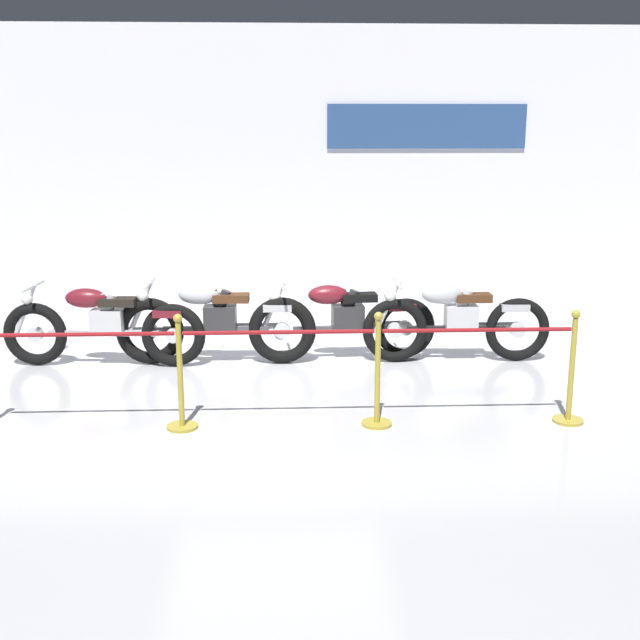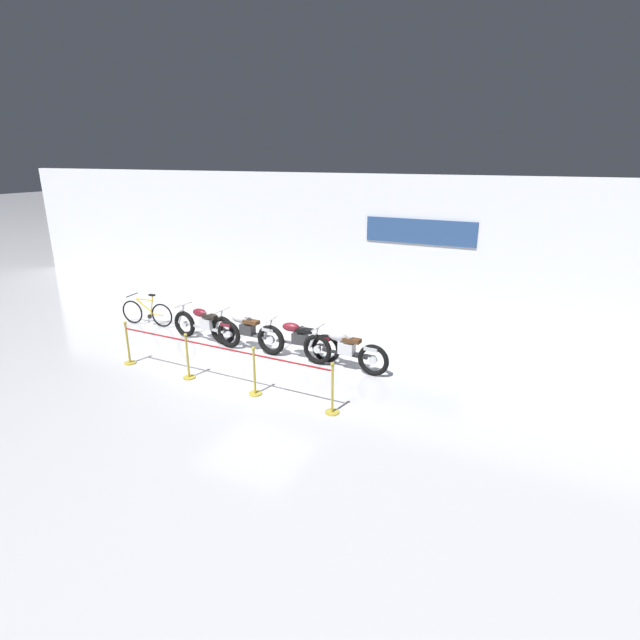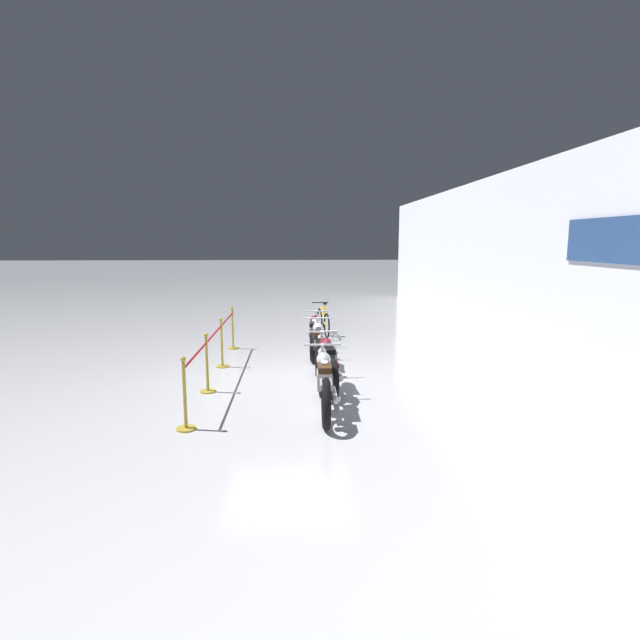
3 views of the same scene
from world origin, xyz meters
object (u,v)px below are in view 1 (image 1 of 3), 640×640
stanchion_mid_left (181,390)px  stanchion_mid_right (377,387)px  motorcycle_maroon_0 (103,326)px  motorcycle_silver_3 (456,321)px  stanchion_far_left (149,358)px  motorcycle_maroon_2 (343,320)px  stanchion_far_right (571,385)px  motorcycle_silver_1 (215,323)px

stanchion_mid_left → stanchion_mid_right: 1.76m
motorcycle_maroon_0 → motorcycle_silver_3: 3.99m
motorcycle_maroon_0 → stanchion_far_left: 2.16m
motorcycle_maroon_2 → motorcycle_maroon_0: bearing=-177.4°
stanchion_mid_left → stanchion_far_right: 3.52m
motorcycle_maroon_0 → motorcycle_maroon_2: 2.71m
stanchion_far_right → stanchion_mid_left: bearing=180.0°
motorcycle_maroon_2 → stanchion_far_right: 2.86m
stanchion_mid_right → motorcycle_silver_1: bearing=128.8°
stanchion_mid_left → motorcycle_maroon_2: bearing=52.8°
motorcycle_silver_3 → stanchion_far_right: stanchion_far_right is taller
motorcycle_silver_1 → stanchion_mid_left: stanchion_mid_left is taller
stanchion_far_right → motorcycle_maroon_2: bearing=132.5°
motorcycle_silver_3 → stanchion_far_right: (0.64, -1.98, -0.11)m
motorcycle_maroon_0 → stanchion_mid_right: size_ratio=2.17×
motorcycle_maroon_0 → stanchion_far_right: stanchion_far_right is taller
motorcycle_silver_1 → stanchion_far_right: stanchion_far_right is taller
stanchion_far_right → motorcycle_silver_3: bearing=107.9°
motorcycle_maroon_0 → motorcycle_silver_3: bearing=-0.0°
motorcycle_silver_1 → stanchion_mid_right: 2.58m
motorcycle_maroon_2 → stanchion_mid_left: stanchion_mid_left is taller
motorcycle_maroon_2 → stanchion_mid_left: bearing=-127.2°
motorcycle_silver_3 → stanchion_mid_right: (-1.13, -1.98, -0.11)m
motorcycle_silver_1 → stanchion_mid_right: bearing=-51.2°
motorcycle_maroon_0 → stanchion_mid_left: (1.11, -1.98, -0.10)m
stanchion_far_right → stanchion_far_left: bearing=180.0°
motorcycle_silver_1 → stanchion_far_left: stanchion_far_left is taller
motorcycle_silver_3 → stanchion_mid_right: bearing=-119.6°
stanchion_far_right → stanchion_mid_right: bearing=180.0°
motorcycle_silver_3 → stanchion_mid_left: stanchion_mid_left is taller
stanchion_far_left → stanchion_far_right: bearing=-0.0°
motorcycle_maroon_0 → stanchion_mid_right: 3.49m
motorcycle_maroon_2 → stanchion_far_left: (-1.86, -2.11, 0.19)m
motorcycle_maroon_2 → stanchion_mid_left: 2.64m
motorcycle_silver_1 → stanchion_far_left: size_ratio=0.42×
motorcycle_maroon_0 → stanchion_mid_right: (2.87, -1.98, -0.10)m
motorcycle_maroon_2 → stanchion_far_right: stanchion_far_right is taller
stanchion_mid_left → stanchion_far_right: same height
motorcycle_silver_3 → stanchion_mid_right: size_ratio=2.04×
motorcycle_maroon_0 → stanchion_far_right: (4.63, -1.98, -0.10)m
stanchion_mid_left → stanchion_far_left: bearing=180.0°
motorcycle_silver_1 → stanchion_mid_right: (1.61, -2.01, -0.11)m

